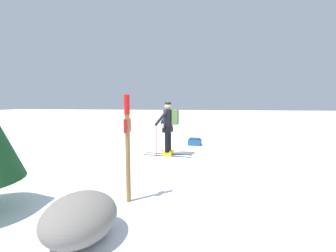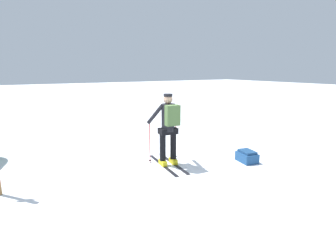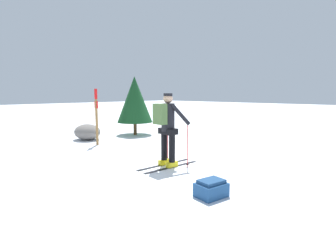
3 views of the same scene
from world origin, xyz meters
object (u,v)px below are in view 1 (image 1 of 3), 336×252
Objects in this scene: dropped_backpack at (195,142)px; rock_boulder at (80,217)px; skier at (169,125)px; trail_marker at (128,140)px.

dropped_backpack is 0.52× the size of rock_boulder.
skier is at bearing 155.91° from dropped_backpack.
skier is 4.80m from rock_boulder.
rock_boulder is (-4.72, 0.52, -0.71)m from skier.
trail_marker is 1.45m from rock_boulder.
rock_boulder reaches higher than dropped_backpack.
skier is 3.11× the size of dropped_backpack.
rock_boulder is at bearing 168.40° from dropped_backpack.
skier reaches higher than dropped_backpack.
skier is 2.20m from dropped_backpack.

